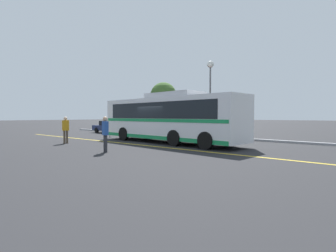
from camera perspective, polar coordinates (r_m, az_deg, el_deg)
The scene contains 12 objects.
ground_plane at distance 18.40m, azimuth -2.03°, elevation -3.61°, with size 220.00×220.00×0.00m, color #262628.
lane_strip_0 at distance 16.58m, azimuth -4.92°, elevation -4.24°, with size 0.20×31.43×0.01m, color gold.
curb_strip at distance 22.47m, azimuth 8.72°, elevation -2.38°, with size 39.43×0.36×0.15m, color #99999E.
transit_bus at distance 18.09m, azimuth 0.03°, elevation 1.88°, with size 11.89×3.43×3.43m.
parked_car_0 at distance 29.07m, azimuth -12.44°, elevation -0.18°, with size 4.67×1.93×1.33m.
parked_car_1 at distance 23.92m, azimuth -2.01°, elevation -0.64°, with size 4.74×1.87×1.32m.
parked_car_2 at distance 20.64m, azimuth 8.58°, elevation -0.82°, with size 3.93×2.04×1.57m.
pedestrian_0 at distance 13.70m, azimuth -13.50°, elevation -1.24°, with size 0.47×0.34×1.83m.
pedestrian_1 at distance 18.99m, azimuth -21.40°, elevation -0.44°, with size 0.36×0.47×1.81m.
bus_stop_sign at distance 22.83m, azimuth -12.56°, elevation 1.56°, with size 0.07×0.40×2.58m.
street_lamp at distance 23.14m, azimuth 9.19°, elevation 10.21°, with size 0.59×0.59×6.58m.
tree_0 at distance 30.45m, azimuth -1.00°, elevation 6.63°, with size 3.02×3.02×5.75m.
Camera 1 is at (12.29, -13.56, 1.86)m, focal length 28.00 mm.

